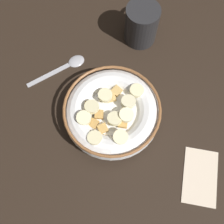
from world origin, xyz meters
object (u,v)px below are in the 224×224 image
cereal_bowl (112,113)px  folded_napkin (200,177)px  spoon (68,65)px  coffee_mug (142,24)px

cereal_bowl → folded_napkin: (-8.32, -19.43, -2.60)cm
cereal_bowl → folded_napkin: 21.30cm
spoon → folded_napkin: (-18.47, -31.87, -0.19)cm
cereal_bowl → folded_napkin: cereal_bowl is taller
spoon → folded_napkin: bearing=-120.1°
spoon → coffee_mug: coffee_mug is taller
spoon → coffee_mug: 18.82cm
cereal_bowl → coffee_mug: (21.46, -2.00, 1.80)cm
coffee_mug → folded_napkin: bearing=-149.7°
spoon → folded_napkin: size_ratio=1.07×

